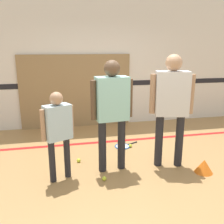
% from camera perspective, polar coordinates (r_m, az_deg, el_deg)
% --- Properties ---
extents(ground_plane, '(16.00, 16.00, 0.00)m').
position_cam_1_polar(ground_plane, '(4.16, 3.14, -12.49)').
color(ground_plane, '#A87F4C').
extents(wall_back, '(16.00, 0.07, 3.20)m').
position_cam_1_polar(wall_back, '(6.08, -2.73, 11.82)').
color(wall_back, silver).
rests_on(wall_back, ground_plane).
extents(wall_panel, '(2.60, 0.05, 1.73)m').
position_cam_1_polar(wall_panel, '(6.03, -8.19, 4.68)').
color(wall_panel, '#93754C').
rests_on(wall_panel, ground_plane).
extents(floor_stripe, '(14.40, 0.10, 0.01)m').
position_cam_1_polar(floor_stripe, '(5.19, -0.23, -6.72)').
color(floor_stripe, red).
rests_on(floor_stripe, ground_plane).
extents(person_instructor, '(0.65, 0.31, 1.72)m').
position_cam_1_polar(person_instructor, '(3.74, 0.00, 1.74)').
color(person_instructor, '#232328').
rests_on(person_instructor, ground_plane).
extents(person_student_left, '(0.46, 0.34, 1.31)m').
position_cam_1_polar(person_student_left, '(3.60, -12.26, -3.34)').
color(person_student_left, '#232328').
rests_on(person_student_left, ground_plane).
extents(person_student_right, '(0.66, 0.39, 1.80)m').
position_cam_1_polar(person_student_right, '(3.98, 13.46, 2.83)').
color(person_student_right, '#232328').
rests_on(person_student_right, ground_plane).
extents(racket_spare_on_floor, '(0.55, 0.39, 0.03)m').
position_cam_1_polar(racket_spare_on_floor, '(4.95, 2.56, -7.78)').
color(racket_spare_on_floor, blue).
rests_on(racket_spare_on_floor, ground_plane).
extents(tennis_ball_near_instructor, '(0.07, 0.07, 0.07)m').
position_cam_1_polar(tennis_ball_near_instructor, '(3.78, -1.78, -14.96)').
color(tennis_ball_near_instructor, '#CCE038').
rests_on(tennis_ball_near_instructor, ground_plane).
extents(tennis_ball_by_spare_racket, '(0.07, 0.07, 0.07)m').
position_cam_1_polar(tennis_ball_by_spare_racket, '(4.91, 4.21, -7.69)').
color(tennis_ball_by_spare_racket, '#CCE038').
rests_on(tennis_ball_by_spare_racket, ground_plane).
extents(tennis_ball_stray_left, '(0.07, 0.07, 0.07)m').
position_cam_1_polar(tennis_ball_stray_left, '(4.35, -7.63, -10.90)').
color(tennis_ball_stray_left, '#CCE038').
rests_on(tennis_ball_stray_left, ground_plane).
extents(training_cone, '(0.28, 0.28, 0.21)m').
position_cam_1_polar(training_cone, '(4.21, 20.29, -11.52)').
color(training_cone, orange).
rests_on(training_cone, ground_plane).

